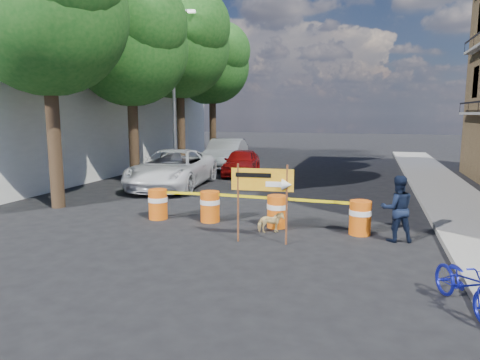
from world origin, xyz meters
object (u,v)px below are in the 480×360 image
Objects in this scene: suv_white at (173,169)px; barrel_mid_left at (210,206)px; barrel_far_right at (360,217)px; dog at (271,222)px; sedan_silver at (226,154)px; barrel_far_left at (158,204)px; pedestrian at (397,209)px; sedan_red at (241,162)px; bicycle at (467,260)px; detour_sign at (271,186)px; barrel_mid_right at (277,211)px.

barrel_mid_left is at bearing -60.30° from suv_white.
barrel_mid_left is 6.21m from suv_white.
barrel_far_right is 9.42m from suv_white.
barrel_far_right reaches higher than dog.
barrel_far_right is at bearing -63.83° from sedan_silver.
barrel_far_left is 1.63m from barrel_mid_left.
pedestrian is 3.20m from dog.
dog is 0.17× the size of sedan_red.
bicycle is 13.28m from suv_white.
dog is at bearing -75.97° from sedan_red.
pedestrian is 0.29× the size of suv_white.
sedan_silver reaches higher than bicycle.
suv_white is at bearing -118.33° from sedan_red.
bicycle is at bearing 89.05° from pedestrian.
barrel_far_left is at bearing 130.49° from bicycle.
sedan_silver is at bearing 82.87° from suv_white.
barrel_far_right is 1.01m from pedestrian.
suv_white reaches higher than sedan_red.
detour_sign is 1.49m from dog.
barrel_mid_left is at bearing 123.51° from bicycle.
dog is at bearing -51.52° from suv_white.
dog is (-2.28, -0.53, -0.19)m from barrel_far_right.
suv_white is (-5.64, 5.09, 0.33)m from barrel_mid_right.
barrel_far_left is 0.54× the size of pedestrian.
sedan_red reaches higher than barrel_mid_left.
barrel_mid_right is 0.16× the size of suv_white.
pedestrian is at bearing 81.36° from bicycle.
dog is (-3.15, -0.18, -0.54)m from pedestrian.
barrel_far_right is 0.23× the size of sedan_red.
sedan_red reaches higher than dog.
barrel_far_left is at bearing -179.83° from barrel_far_right.
sedan_silver is (-1.61, 2.29, 0.18)m from sedan_red.
bicycle is 5.33m from dog.
bicycle reaches higher than suv_white.
suv_white is (-5.79, 6.63, -0.63)m from detour_sign.
barrel_mid_left is 12.27m from sedan_silver.
detour_sign is at bearing 124.39° from bicycle.
bicycle is 15.71m from sedan_red.
suv_white is 6.72m from sedan_silver.
pedestrian reaches higher than suv_white.
barrel_far_right is 14.19m from sedan_silver.
detour_sign is 1.18× the size of pedestrian.
barrel_far_left is 1.00× the size of barrel_mid_left.
barrel_far_left is 9.62m from sedan_red.
detour_sign is (3.79, -1.44, 0.96)m from barrel_far_left.
bicycle is at bearing -27.74° from barrel_far_left.
barrel_far_right is 0.46× the size of detour_sign.
pedestrian is 14.96m from sedan_silver.
bicycle reaches higher than barrel_mid_left.
barrel_far_left is 0.16× the size of suv_white.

